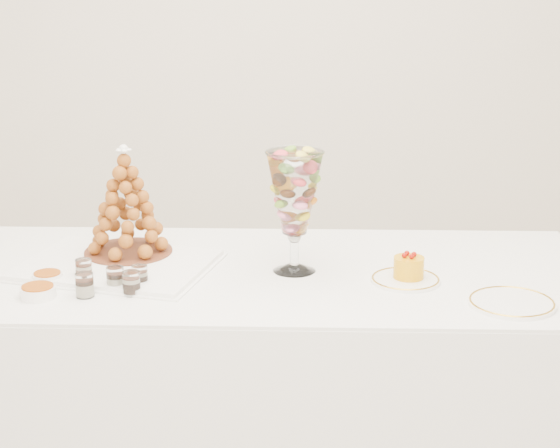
{
  "coord_description": "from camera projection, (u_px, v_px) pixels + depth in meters",
  "views": [
    {
      "loc": [
        0.03,
        -2.44,
        1.78
      ],
      "look_at": [
        0.05,
        0.22,
        0.97
      ],
      "focal_mm": 60.0,
      "sensor_mm": 36.0,
      "label": 1
    }
  ],
  "objects": [
    {
      "name": "buffet_table",
      "position": [
        238.0,
        393.0,
        2.95
      ],
      "size": [
        2.2,
        0.95,
        0.82
      ],
      "rotation": [
        0.0,
        0.0,
        -0.04
      ],
      "color": "white",
      "rests_on": "ground"
    },
    {
      "name": "lace_tray",
      "position": [
        116.0,
        265.0,
        2.85
      ],
      "size": [
        0.64,
        0.55,
        0.02
      ],
      "primitive_type": "cube",
      "rotation": [
        0.0,
        0.0,
        -0.29
      ],
      "color": "white",
      "rests_on": "buffet_table"
    },
    {
      "name": "macaron_vase",
      "position": [
        295.0,
        194.0,
        2.76
      ],
      "size": [
        0.17,
        0.17,
        0.37
      ],
      "color": "white",
      "rests_on": "buffet_table"
    },
    {
      "name": "cake_plate",
      "position": [
        405.0,
        280.0,
        2.74
      ],
      "size": [
        0.2,
        0.2,
        0.01
      ],
      "primitive_type": "cylinder",
      "color": "white",
      "rests_on": "buffet_table"
    },
    {
      "name": "spare_plate",
      "position": [
        512.0,
        303.0,
        2.56
      ],
      "size": [
        0.24,
        0.24,
        0.01
      ],
      "primitive_type": "cylinder",
      "color": "white",
      "rests_on": "buffet_table"
    },
    {
      "name": "verrine_a",
      "position": [
        84.0,
        270.0,
        2.74
      ],
      "size": [
        0.06,
        0.06,
        0.06
      ],
      "primitive_type": "cylinder",
      "rotation": [
        0.0,
        0.0,
        0.24
      ],
      "color": "white",
      "rests_on": "buffet_table"
    },
    {
      "name": "verrine_b",
      "position": [
        115.0,
        278.0,
        2.66
      ],
      "size": [
        0.05,
        0.05,
        0.07
      ],
      "primitive_type": "cylinder",
      "rotation": [
        0.0,
        0.0,
        -0.09
      ],
      "color": "white",
      "rests_on": "buffet_table"
    },
    {
      "name": "verrine_c",
      "position": [
        140.0,
        276.0,
        2.69
      ],
      "size": [
        0.06,
        0.06,
        0.06
      ],
      "primitive_type": "cylinder",
      "rotation": [
        0.0,
        0.0,
        0.35
      ],
      "color": "white",
      "rests_on": "buffet_table"
    },
    {
      "name": "verrine_d",
      "position": [
        85.0,
        285.0,
        2.61
      ],
      "size": [
        0.06,
        0.06,
        0.07
      ],
      "primitive_type": "cylinder",
      "rotation": [
        0.0,
        0.0,
        0.08
      ],
      "color": "white",
      "rests_on": "buffet_table"
    },
    {
      "name": "verrine_e",
      "position": [
        131.0,
        283.0,
        2.63
      ],
      "size": [
        0.06,
        0.06,
        0.07
      ],
      "primitive_type": "cylinder",
      "rotation": [
        0.0,
        0.0,
        0.12
      ],
      "color": "white",
      "rests_on": "buffet_table"
    },
    {
      "name": "ramekin_back",
      "position": [
        48.0,
        278.0,
        2.73
      ],
      "size": [
        0.09,
        0.09,
        0.03
      ],
      "primitive_type": "cylinder",
      "color": "white",
      "rests_on": "buffet_table"
    },
    {
      "name": "ramekin_front",
      "position": [
        38.0,
        292.0,
        2.61
      ],
      "size": [
        0.1,
        0.1,
        0.03
      ],
      "primitive_type": "cylinder",
      "color": "white",
      "rests_on": "buffet_table"
    },
    {
      "name": "croquembouche",
      "position": [
        126.0,
        201.0,
        2.89
      ],
      "size": [
        0.28,
        0.28,
        0.34
      ],
      "rotation": [
        0.0,
        0.0,
        0.07
      ],
      "color": "brown",
      "rests_on": "lace_tray"
    },
    {
      "name": "mousse_cake",
      "position": [
        409.0,
        267.0,
        2.73
      ],
      "size": [
        0.09,
        0.09,
        0.08
      ],
      "color": "orange",
      "rests_on": "cake_plate"
    }
  ]
}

